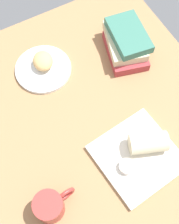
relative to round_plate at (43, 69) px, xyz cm
name	(u,v)px	position (x,y,z in cm)	size (l,w,h in cm)	color
dining_table	(99,123)	(-28.91, -8.22, -2.70)	(110.00, 90.00, 4.00)	#9E754C
round_plate	(43,69)	(0.00, 0.00, 0.00)	(21.36, 21.36, 1.40)	white
scone_pastry	(43,61)	(1.23, -0.89, 3.22)	(8.82, 7.52, 5.03)	#DEAF6B
square_plate	(137,156)	(-46.59, -12.98, 0.10)	(25.28, 25.28, 1.60)	silver
sauce_cup	(127,167)	(-48.25, -7.54, 2.07)	(5.14, 5.14, 2.17)	silver
breakfast_wrap	(148,143)	(-45.25, -17.33, 4.34)	(6.87, 6.87, 12.40)	beige
book_stack	(126,43)	(-7.18, -32.24, 4.29)	(24.75, 19.03, 10.30)	#A53338
coffee_mug	(50,206)	(-47.88, 19.48, 3.88)	(9.07, 13.83, 8.94)	#B23833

